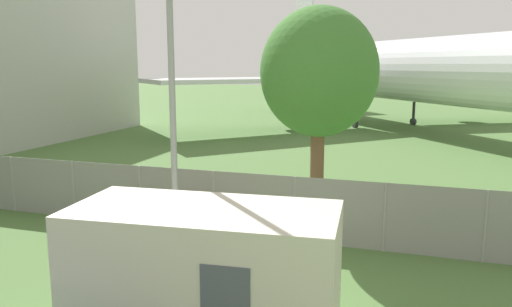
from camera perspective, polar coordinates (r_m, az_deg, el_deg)
perimeter_fence at (r=16.51m, az=-13.08°, el=-4.69°), size 56.07×0.07×1.95m
airplane at (r=42.03m, az=15.91°, el=9.09°), size 34.62×41.90×14.24m
portable_cabin at (r=9.67m, az=-5.87°, el=-13.44°), size 5.12×2.70×2.53m
picnic_bench_near_cabin at (r=14.31m, az=-8.07°, el=-8.93°), size 2.06×1.72×0.76m
tree_near_hangar at (r=15.80m, az=7.21°, el=9.08°), size 3.68×3.68×6.92m
light_mast at (r=12.66m, az=-9.64°, el=9.59°), size 0.44×0.44×8.31m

